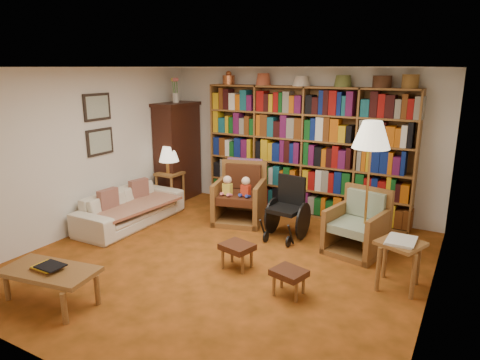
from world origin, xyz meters
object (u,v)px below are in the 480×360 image
Objects in this scene: wheelchair at (288,210)px; armchair_leather at (243,197)px; footstool_b at (289,274)px; armchair_sage at (358,228)px; coffee_table at (50,273)px; floor_lamp at (371,140)px; side_table_lamp at (170,181)px; side_table_papers at (400,250)px; footstool_a at (237,248)px; sofa at (131,207)px.

armchair_leather is at bearing 161.99° from wheelchair.
armchair_leather reaches higher than footstool_b.
armchair_leather is at bearing 171.38° from armchair_sage.
armchair_sage reaches higher than coffee_table.
floor_lamp is (1.17, -0.10, 1.17)m from wheelchair.
armchair_sage is at bearing 138.06° from floor_lamp.
side_table_lamp is at bearing 107.33° from coffee_table.
side_table_papers is (1.75, -0.83, 0.05)m from wheelchair.
floor_lamp is 1.67× the size of coffee_table.
side_table_lamp reaches higher than footstool_a.
side_table_lamp reaches higher than side_table_papers.
side_table_papers is 3.91m from coffee_table.
sofa is 4.55× the size of footstool_b.
armchair_sage is (2.01, -0.30, -0.07)m from armchair_leather.
side_table_lamp is at bearing 144.89° from footstool_a.
sofa is 3.18× the size of side_table_papers.
side_table_papers reaches higher than coffee_table.
wheelchair is 1.53× the size of side_table_papers.
floor_lamp reaches higher than footstool_a.
side_table_papers reaches higher than sofa.
wheelchair is (2.55, -0.39, -0.03)m from side_table_lamp.
sofa is 3.59m from armchair_sage.
footstool_a is (-1.19, -1.31, -0.07)m from armchair_sage.
footstool_b is (3.16, -0.84, -0.03)m from sofa.
footstool_a is (0.82, -1.62, -0.14)m from armchair_leather.
armchair_sage is 0.80× the size of coffee_table.
wheelchair reaches higher than footstool_a.
footstool_b is at bearing -19.40° from footstool_a.
side_table_papers is (0.69, -0.84, 0.14)m from armchair_sage.
footstool_a is at bearing -165.83° from side_table_papers.
armchair_leather is at bearing 130.94° from footstool_b.
coffee_table is at bearing -132.23° from floor_lamp.
footstool_a is 0.89m from footstool_b.
armchair_sage is (3.51, 0.76, 0.05)m from sofa.
armchair_leather is 1.82m from footstool_a.
wheelchair reaches higher than footstool_b.
sofa is 3.16× the size of side_table_lamp.
wheelchair is at bearing -18.01° from armchair_leather.
armchair_sage is 3.96m from coffee_table.
side_table_lamp is 0.61× the size of armchair_leather.
wheelchair is at bearing 113.90° from footstool_b.
armchair_sage reaches higher than side_table_lamp.
sofa is at bearing -167.73° from armchair_sage.
footstool_b is at bearing -102.32° from armchair_sage.
side_table_papers is (4.30, -1.23, 0.02)m from side_table_lamp.
footstool_a is at bearing 160.60° from footstool_b.
coffee_table is (-3.23, -2.19, -0.13)m from side_table_papers.
armchair_sage reaches higher than footstool_b.
side_table_lamp is at bearing 176.98° from armchair_leather.
armchair_sage is 1.45× the size of side_table_papers.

